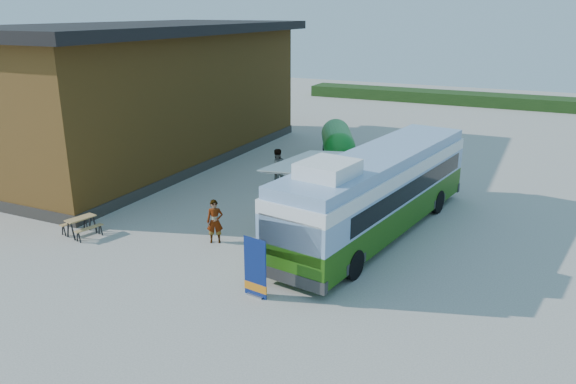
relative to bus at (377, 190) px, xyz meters
The scene contains 10 objects.
ground 6.54m from the bus, 133.71° to the right, with size 100.00×100.00×0.00m, color #BCB7AD.
barn 15.93m from the bus, 159.85° to the left, with size 9.60×21.20×7.50m.
hedge 33.67m from the bus, 83.77° to the left, with size 40.00×3.00×1.00m, color #264419.
bus is the anchor object (origin of this frame).
awning 2.74m from the bus, behind, with size 3.03×4.26×0.50m.
banner 6.71m from the bus, 105.40° to the right, with size 0.82×0.27×1.89m.
picnic_table 11.30m from the bus, 153.48° to the right, with size 1.47×1.37×0.71m.
person_a 6.18m from the bus, 146.15° to the right, with size 0.60×0.39×1.65m, color #999999.
person_b 7.10m from the bus, 148.95° to the left, with size 0.93×0.72×1.91m, color #999999.
slurry_tanker 10.63m from the bus, 118.59° to the left, with size 3.20×5.29×2.10m.
Camera 1 is at (9.94, -15.05, 8.23)m, focal length 35.00 mm.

